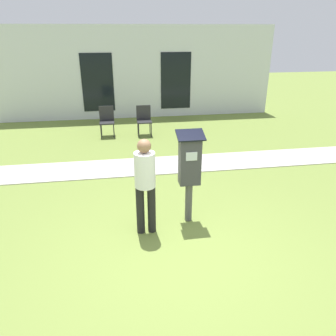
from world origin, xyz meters
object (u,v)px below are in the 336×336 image
outdoor_chair_left (107,119)px  outdoor_chair_middle (144,118)px  person_standing (145,180)px  parking_meter (190,166)px

outdoor_chair_left → outdoor_chair_middle: same height
person_standing → outdoor_chair_middle: 5.36m
outdoor_chair_middle → parking_meter: bearing=-91.3°
outdoor_chair_left → parking_meter: bearing=-52.7°
parking_meter → outdoor_chair_middle: bearing=93.2°
outdoor_chair_left → outdoor_chair_middle: (1.13, -0.07, 0.00)m
outdoor_chair_middle → outdoor_chair_left: bearing=171.9°
outdoor_chair_middle → person_standing: bearing=-99.4°
person_standing → outdoor_chair_left: size_ratio=1.76×
parking_meter → outdoor_chair_middle: size_ratio=1.77×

